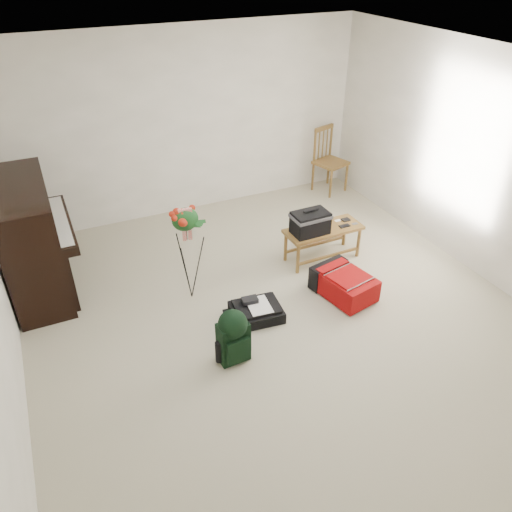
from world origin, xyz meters
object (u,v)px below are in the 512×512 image
bench (314,225)px  flower_stand (188,255)px  red_suitcase (342,282)px  black_duffel (256,311)px  piano (33,241)px  dining_chair (330,161)px  green_backpack (233,334)px

bench → flower_stand: flower_stand is taller
red_suitcase → flower_stand: bearing=146.1°
black_duffel → flower_stand: flower_stand is taller
piano → flower_stand: (1.46, -0.90, -0.05)m
piano → bench: size_ratio=1.57×
flower_stand → black_duffel: bearing=-42.2°
red_suitcase → black_duffel: 1.04m
dining_chair → green_backpack: size_ratio=1.75×
bench → green_backpack: bearing=-143.6°
red_suitcase → flower_stand: size_ratio=0.66×
flower_stand → green_backpack: bearing=-78.5°
bench → red_suitcase: size_ratio=1.28×
dining_chair → green_backpack: bearing=-151.6°
black_duffel → green_backpack: size_ratio=0.98×
dining_chair → red_suitcase: 2.73m
dining_chair → green_backpack: 3.98m
dining_chair → black_duffel: bearing=-151.8°
red_suitcase → green_backpack: (-1.49, -0.45, 0.16)m
red_suitcase → black_duffel: (-1.04, 0.02, -0.07)m
flower_stand → dining_chair: bearing=40.4°
bench → dining_chair: dining_chair is taller
green_backpack → flower_stand: 1.12m
dining_chair → red_suitcase: (-1.30, -2.38, -0.33)m
piano → flower_stand: 1.72m
piano → red_suitcase: size_ratio=2.01×
piano → dining_chair: size_ratio=1.52×
piano → black_duffel: bearing=-37.8°
piano → green_backpack: piano is taller
black_duffel → dining_chair: bearing=51.7°
bench → black_duffel: bench is taller
bench → flower_stand: 1.57m
piano → bench: bearing=-15.6°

